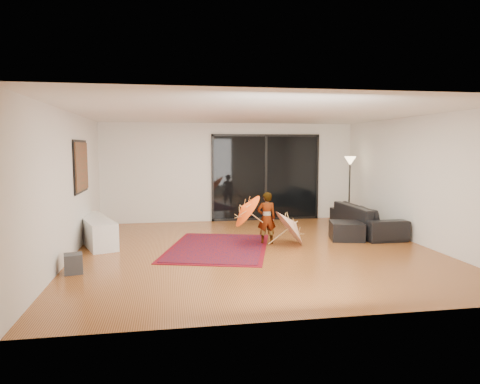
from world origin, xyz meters
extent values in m
plane|color=#A35D2C|center=(0.00, 0.00, 0.00)|extent=(7.00, 7.00, 0.00)
plane|color=white|center=(0.00, 0.00, 2.70)|extent=(7.00, 7.00, 0.00)
plane|color=silver|center=(0.00, 3.50, 1.35)|extent=(7.00, 0.00, 7.00)
plane|color=silver|center=(0.00, -3.50, 1.35)|extent=(7.00, 0.00, 7.00)
plane|color=silver|center=(-3.50, 0.00, 1.35)|extent=(0.00, 7.00, 7.00)
plane|color=silver|center=(3.50, 0.00, 1.35)|extent=(0.00, 7.00, 7.00)
cube|color=black|center=(1.00, 3.47, 1.20)|extent=(3.00, 0.04, 2.40)
cube|color=black|center=(1.00, 3.45, 2.37)|extent=(3.06, 0.06, 0.06)
cube|color=black|center=(1.00, 3.45, 0.03)|extent=(3.06, 0.06, 0.06)
cube|color=black|center=(1.00, 3.45, 1.20)|extent=(0.06, 0.06, 2.40)
cube|color=black|center=(-3.48, 1.00, 1.65)|extent=(0.02, 1.28, 1.08)
cube|color=#1F4F33|center=(-3.46, 1.00, 1.65)|extent=(0.03, 1.18, 0.98)
cube|color=white|center=(-3.25, 1.14, 0.28)|extent=(1.16, 2.04, 0.55)
cube|color=#424244|center=(-3.25, -1.07, 0.16)|extent=(0.34, 0.34, 0.32)
cube|color=#5E0812|center=(-0.72, 0.29, 0.01)|extent=(2.60, 3.13, 0.01)
cube|color=maroon|center=(-0.72, 0.29, 0.01)|extent=(2.40, 2.93, 0.02)
imported|color=black|center=(2.95, 1.24, 0.34)|extent=(0.94, 2.33, 0.68)
cube|color=black|center=(2.17, 0.59, 0.20)|extent=(0.84, 0.84, 0.40)
cylinder|color=black|center=(3.10, 2.58, 0.02)|extent=(0.31, 0.31, 0.03)
cylinder|color=black|center=(3.10, 2.58, 0.83)|extent=(0.04, 0.04, 1.66)
cone|color=#FFD899|center=(3.10, 2.58, 1.68)|extent=(0.31, 0.31, 0.24)
imported|color=#999999|center=(0.33, 0.51, 0.55)|extent=(0.40, 0.27, 1.10)
cone|color=#F5470C|center=(-0.22, 0.46, 0.73)|extent=(0.62, 0.79, 0.73)
cylinder|color=#B2864C|center=(-0.22, 0.46, 0.40)|extent=(0.41, 0.02, 0.32)
cylinder|color=#B2864C|center=(-0.22, 0.46, 0.84)|extent=(0.05, 0.02, 0.05)
cone|color=silver|center=(0.93, 0.36, 0.51)|extent=(0.68, 0.88, 0.82)
cylinder|color=#B2864C|center=(0.93, 0.36, 0.13)|extent=(0.45, 0.02, 0.35)
cylinder|color=#B2864C|center=(0.93, 0.36, 0.62)|extent=(0.05, 0.02, 0.05)
camera|label=1|loc=(-1.71, -8.20, 2.04)|focal=32.00mm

